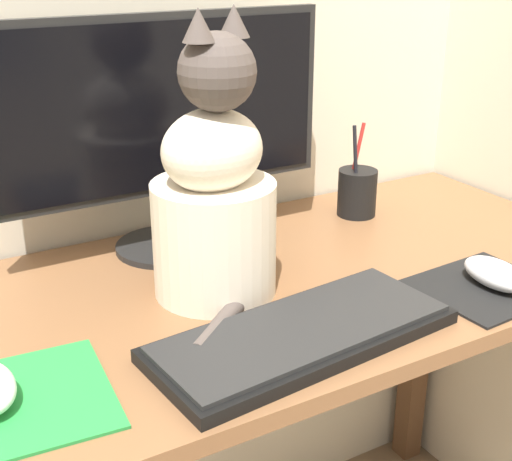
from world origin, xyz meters
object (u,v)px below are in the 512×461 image
Objects in this scene: keyboard at (302,334)px; cat at (215,195)px; monitor at (160,121)px; pen_cup at (357,192)px; computer_mouse_right at (496,274)px.

cat is (-0.03, 0.18, 0.14)m from keyboard.
cat reaches higher than monitor.
pen_cup is at bearing -4.40° from monitor.
cat reaches higher than pen_cup.
pen_cup is (0.38, 0.15, -0.11)m from cat.
computer_mouse_right is at bearing -7.83° from keyboard.
cat is at bearing 151.48° from computer_mouse_right.
monitor is 1.40× the size of cat.
monitor is 0.56m from computer_mouse_right.
cat is 2.33× the size of pen_cup.
computer_mouse_right is at bearing -47.73° from cat.
cat is at bearing -89.34° from monitor.
cat is at bearing 94.55° from keyboard.
keyboard is (0.03, -0.36, -0.21)m from monitor.
monitor is 3.25× the size of pen_cup.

